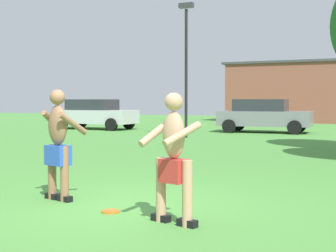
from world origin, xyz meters
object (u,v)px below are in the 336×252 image
player_in_red (173,156)px  car_silver_mid_lot (95,114)px  car_gray_near_post (264,115)px  frisbee (111,211)px  player_near (58,142)px  lamp_post (186,55)px

player_in_red → car_silver_mid_lot: 20.72m
car_gray_near_post → frisbee: bearing=-81.9°
car_gray_near_post → car_silver_mid_lot: bearing=-172.2°
player_near → frisbee: (1.18, -0.38, -0.90)m
player_near → frisbee: bearing=-17.8°
frisbee → lamp_post: bearing=109.2°
player_near → lamp_post: size_ratio=0.31×
car_silver_mid_lot → lamp_post: 7.98m
frisbee → car_gray_near_post: car_gray_near_post is taller
player_in_red → frisbee: (-1.06, 0.22, -0.84)m
lamp_post → player_in_red: bearing=-67.1°
player_near → car_silver_mid_lot: 18.96m
car_gray_near_post → lamp_post: lamp_post is taller
player_near → lamp_post: 13.30m
frisbee → player_near: bearing=162.2°
player_in_red → lamp_post: size_ratio=0.30×
player_near → player_in_red: (2.24, -0.60, -0.05)m
frisbee → car_silver_mid_lot: size_ratio=0.06×
player_in_red → player_near: bearing=165.0°
player_in_red → frisbee: 1.37m
player_near → car_gray_near_post: (-1.33, 17.24, -0.08)m
car_gray_near_post → car_silver_mid_lot: (-8.77, -1.20, 0.00)m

